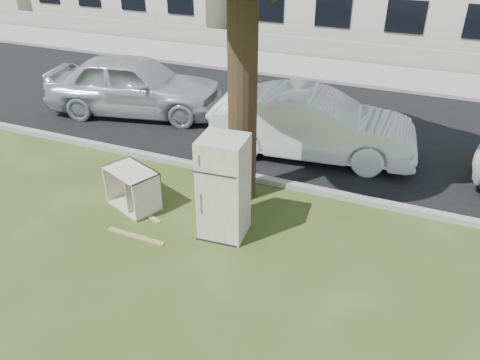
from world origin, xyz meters
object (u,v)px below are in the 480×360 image
at_px(car_left, 135,85).
at_px(car_center, 312,124).
at_px(fridge, 224,188).
at_px(cabinet, 133,188).

bearing_deg(car_left, car_center, -109.73).
height_order(fridge, car_left, fridge).
xyz_separation_m(fridge, car_center, (0.58, 3.63, -0.16)).
distance_m(car_center, car_left, 5.30).
xyz_separation_m(cabinet, car_left, (-2.70, 4.17, 0.43)).
bearing_deg(car_center, fridge, 164.33).
bearing_deg(fridge, car_center, 76.19).
distance_m(cabinet, car_left, 4.99).
distance_m(fridge, car_left, 6.35).
relative_size(fridge, car_center, 0.40).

